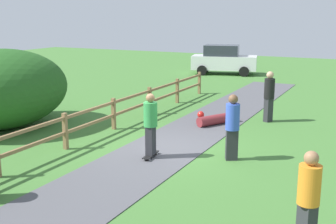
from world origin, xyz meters
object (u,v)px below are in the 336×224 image
object	(u,v)px
bystander_black	(269,94)
skater_riding	(151,122)
bush_large	(1,88)
parked_car_white	(224,60)
skater_fallen	(215,119)
bystander_blue	(232,124)
bystander_orange	(309,196)

from	to	relation	value
bystander_black	skater_riding	bearing A→B (deg)	-108.39
bush_large	bystander_black	distance (m)	9.62
bystander_black	parked_car_white	distance (m)	13.02
skater_fallen	bush_large	bearing A→B (deg)	-150.84
bystander_black	bystander_blue	xyz separation A→B (m)	(0.19, -4.80, -0.03)
bystander_blue	skater_riding	bearing A→B (deg)	-157.46
skater_riding	bystander_black	world-z (taller)	bystander_black
bush_large	bystander_blue	size ratio (longest dim) A/B	2.74
skater_riding	parked_car_white	xyz separation A→B (m)	(-4.02, 17.27, -0.07)
parked_car_white	bush_large	bearing A→B (deg)	-97.98
bystander_black	bystander_blue	distance (m)	4.80
skater_riding	skater_fallen	size ratio (longest dim) A/B	1.15
bystander_orange	parked_car_white	bearing A→B (deg)	113.25
skater_riding	bystander_blue	bearing A→B (deg)	22.54
skater_riding	parked_car_white	world-z (taller)	parked_car_white
skater_fallen	parked_car_white	world-z (taller)	parked_car_white
bystander_blue	parked_car_white	world-z (taller)	parked_car_white
bystander_orange	skater_riding	bearing A→B (deg)	147.15
bush_large	bystander_black	size ratio (longest dim) A/B	2.66
bush_large	skater_riding	bearing A→B (deg)	-6.08
skater_fallen	bystander_blue	bearing A→B (deg)	-62.91
bush_large	bystander_blue	distance (m)	8.42
skater_riding	bystander_orange	bearing A→B (deg)	-32.85
bystander_black	bystander_blue	size ratio (longest dim) A/B	1.03
bush_large	skater_riding	distance (m)	6.39
skater_fallen	bystander_blue	distance (m)	4.03
skater_fallen	bystander_blue	world-z (taller)	bystander_blue
bystander_orange	parked_car_white	distance (m)	22.10
skater_fallen	bystander_orange	world-z (taller)	bystander_orange
skater_fallen	parked_car_white	size ratio (longest dim) A/B	0.35
bystander_black	bystander_blue	world-z (taller)	bystander_black
skater_fallen	parked_car_white	distance (m)	13.61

